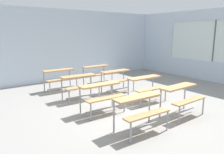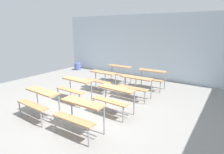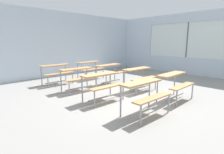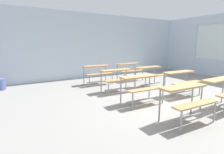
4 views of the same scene
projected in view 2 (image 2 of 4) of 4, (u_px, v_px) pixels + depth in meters
The scene contains 11 objects.
ground at pixel (89, 110), 5.60m from camera, with size 10.00×9.00×0.05m, color gray.
wall_back at pixel (150, 47), 8.83m from camera, with size 10.00×0.12×3.00m, color silver.
desk_bench_r0c0 at pixel (39, 98), 4.93m from camera, with size 1.12×0.63×0.74m.
desk_bench_r0c1 at pixel (79, 111), 4.17m from camera, with size 1.11×0.61×0.74m.
desk_bench_r1c0 at pixel (75, 85), 6.06m from camera, with size 1.12×0.62×0.74m.
desk_bench_r1c1 at pixel (114, 95), 5.17m from camera, with size 1.12×0.64×0.74m.
desk_bench_r2c0 at pixel (101, 77), 7.08m from camera, with size 1.12×0.64×0.74m.
desk_bench_r2c1 at pixel (135, 83), 6.29m from camera, with size 1.11×0.61×0.74m.
desk_bench_r3c0 at pixel (118, 70), 8.21m from camera, with size 1.10×0.59×0.74m.
desk_bench_r3c1 at pixel (151, 75), 7.34m from camera, with size 1.11×0.62×0.74m.
trash_bin at pixel (78, 66), 10.88m from camera, with size 0.38×0.38×0.39m, color #51609E.
Camera 2 is at (3.46, -3.90, 2.35)m, focal length 29.78 mm.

